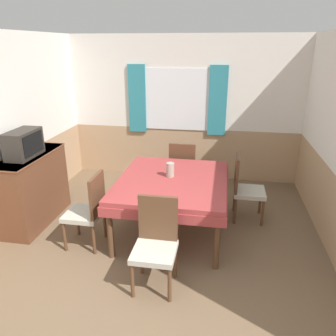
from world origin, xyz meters
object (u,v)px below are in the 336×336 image
object	(u,v)px
chair_head_window	(183,169)
vase	(170,170)
chair_left_near	(89,209)
dining_table	(172,186)
chair_head_near	(156,241)
chair_right_far	(244,186)
tv	(24,144)
sideboard	(34,188)

from	to	relation	value
chair_head_window	vase	xyz separation A→B (m)	(-0.04, -0.99, 0.35)
chair_left_near	chair_head_window	bearing A→B (deg)	-31.26
dining_table	chair_head_near	size ratio (longest dim) A/B	1.71
chair_right_far	tv	distance (m)	3.09
dining_table	chair_right_far	bearing A→B (deg)	28.17
tv	chair_head_near	bearing A→B (deg)	-25.19
chair_left_near	chair_head_near	xyz separation A→B (m)	(0.97, -0.56, 0.00)
chair_left_near	chair_head_near	size ratio (longest dim) A/B	1.00
dining_table	chair_head_window	size ratio (longest dim) A/B	1.71
chair_left_near	vase	distance (m)	1.16
tv	chair_left_near	bearing A→B (deg)	-20.21
dining_table	chair_right_far	distance (m)	1.11
dining_table	chair_head_near	world-z (taller)	chair_head_near
chair_head_window	sideboard	distance (m)	2.29
vase	chair_right_far	bearing A→B (deg)	23.31
tv	dining_table	bearing A→B (deg)	4.30
chair_head_near	sideboard	size ratio (longest dim) A/B	0.79
chair_head_window	sideboard	xyz separation A→B (m)	(-1.97, -1.16, 0.00)
chair_right_far	vase	size ratio (longest dim) A/B	5.07
dining_table	sideboard	world-z (taller)	sideboard
dining_table	chair_right_far	xyz separation A→B (m)	(0.97, 0.52, -0.16)
tv	vase	distance (m)	1.97
vase	tv	bearing A→B (deg)	-173.19
dining_table	chair_head_window	distance (m)	1.09
chair_head_near	tv	size ratio (longest dim) A/B	1.78
chair_right_far	chair_head_near	size ratio (longest dim) A/B	1.00
chair_left_near	tv	distance (m)	1.27
sideboard	vase	distance (m)	1.97
sideboard	tv	world-z (taller)	tv
chair_right_far	dining_table	bearing A→B (deg)	-61.83
chair_head_near	sideboard	world-z (taller)	sideboard
chair_left_near	chair_head_window	xyz separation A→B (m)	(0.97, 1.59, 0.00)
dining_table	chair_left_near	bearing A→B (deg)	-151.83
dining_table	tv	size ratio (longest dim) A/B	3.05
dining_table	tv	bearing A→B (deg)	-175.70
chair_head_near	sideboard	distance (m)	2.21
tv	vase	world-z (taller)	tv
chair_right_far	vase	world-z (taller)	chair_right_far
chair_left_near	chair_head_window	world-z (taller)	same
chair_head_near	chair_head_window	distance (m)	2.15
chair_head_near	vase	distance (m)	1.21
chair_right_far	sideboard	bearing A→B (deg)	-78.51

